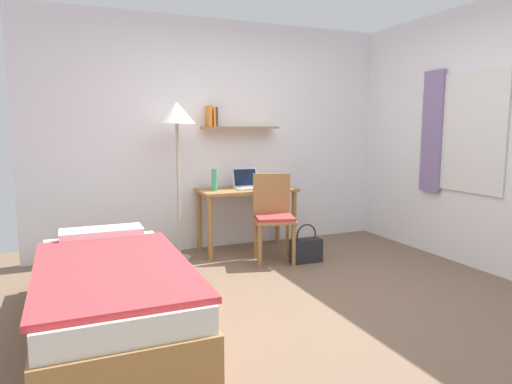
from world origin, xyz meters
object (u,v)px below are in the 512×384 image
object	(u,v)px
water_bottle	(215,180)
book_stack	(276,185)
standing_lamp	(177,122)
laptop	(247,183)
bed	(112,293)
desk_chair	(273,214)
desk	(246,200)
handbag	(306,250)

from	to	relation	value
water_bottle	book_stack	xyz separation A→B (m)	(0.74, -0.01, -0.09)
standing_lamp	water_bottle	size ratio (longest dim) A/B	6.88
water_bottle	standing_lamp	bearing A→B (deg)	-173.11
laptop	book_stack	world-z (taller)	laptop
bed	desk_chair	distance (m)	2.02
desk	handbag	size ratio (longest dim) A/B	2.66
bed	water_bottle	xyz separation A→B (m)	(1.24, 1.49, 0.59)
bed	book_stack	distance (m)	2.52
desk	water_bottle	distance (m)	0.46
desk_chair	laptop	distance (m)	0.60
standing_lamp	laptop	size ratio (longest dim) A/B	5.50
laptop	water_bottle	bearing A→B (deg)	-171.29
bed	desk	distance (m)	2.23
desk_chair	laptop	bearing A→B (deg)	99.77
water_bottle	desk	bearing A→B (deg)	2.58
desk	handbag	xyz separation A→B (m)	(0.40, -0.68, -0.44)
desk	standing_lamp	size ratio (longest dim) A/B	0.66
handbag	bed	bearing A→B (deg)	-157.84
standing_lamp	desk	bearing A→B (deg)	4.84
bed	standing_lamp	bearing A→B (deg)	60.19
laptop	water_bottle	size ratio (longest dim) A/B	1.25
laptop	bed	bearing A→B (deg)	-136.58
desk	standing_lamp	xyz separation A→B (m)	(-0.79, -0.07, 0.87)
laptop	desk_chair	bearing A→B (deg)	-80.23
book_stack	handbag	distance (m)	0.89
water_bottle	book_stack	world-z (taller)	water_bottle
desk	water_bottle	size ratio (longest dim) A/B	4.51
standing_lamp	handbag	distance (m)	1.88
water_bottle	handbag	distance (m)	1.24
bed	handbag	bearing A→B (deg)	22.16
standing_lamp	book_stack	xyz separation A→B (m)	(1.15, 0.04, -0.71)
water_bottle	handbag	xyz separation A→B (m)	(0.78, -0.67, -0.70)
standing_lamp	book_stack	size ratio (longest dim) A/B	7.06
desk	desk_chair	xyz separation A→B (m)	(0.11, -0.49, -0.08)
desk_chair	handbag	distance (m)	0.51
bed	water_bottle	distance (m)	2.02
desk	book_stack	bearing A→B (deg)	-4.59
desk_chair	water_bottle	size ratio (longest dim) A/B	3.80
bed	standing_lamp	size ratio (longest dim) A/B	1.23
water_bottle	desk_chair	bearing A→B (deg)	-43.83
bed	desk_chair	bearing A→B (deg)	30.48
standing_lamp	book_stack	distance (m)	1.36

